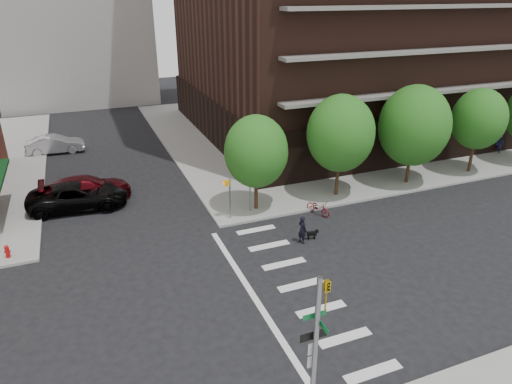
# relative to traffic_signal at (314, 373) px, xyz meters

# --- Properties ---
(ground) EXTENTS (120.00, 120.00, 0.00)m
(ground) POSITION_rel_traffic_signal_xyz_m (0.47, 7.49, -2.70)
(ground) COLOR black
(ground) RESTS_ON ground
(sidewalk_ne) EXTENTS (39.00, 33.00, 0.15)m
(sidewalk_ne) POSITION_rel_traffic_signal_xyz_m (20.97, 30.99, -2.62)
(sidewalk_ne) COLOR gray
(sidewalk_ne) RESTS_ON ground
(crosswalk) EXTENTS (3.85, 13.00, 0.01)m
(crosswalk) POSITION_rel_traffic_signal_xyz_m (2.68, 7.49, -2.69)
(crosswalk) COLOR silver
(crosswalk) RESTS_ON ground
(tree_a) EXTENTS (4.00, 4.00, 5.90)m
(tree_a) POSITION_rel_traffic_signal_xyz_m (4.47, 15.99, 1.35)
(tree_a) COLOR #301E11
(tree_a) RESTS_ON sidewalk_ne
(tree_b) EXTENTS (4.50, 4.50, 6.65)m
(tree_b) POSITION_rel_traffic_signal_xyz_m (10.47, 15.99, 1.85)
(tree_b) COLOR #301E11
(tree_b) RESTS_ON sidewalk_ne
(tree_c) EXTENTS (5.00, 5.00, 6.80)m
(tree_c) POSITION_rel_traffic_signal_xyz_m (16.47, 15.99, 1.75)
(tree_c) COLOR #301E11
(tree_c) RESTS_ON sidewalk_ne
(tree_d) EXTENTS (4.00, 4.00, 6.20)m
(tree_d) POSITION_rel_traffic_signal_xyz_m (22.47, 15.99, 1.64)
(tree_d) COLOR #301E11
(tree_d) RESTS_ON sidewalk_ne
(traffic_signal) EXTENTS (0.90, 0.75, 6.00)m
(traffic_signal) POSITION_rel_traffic_signal_xyz_m (0.00, 0.00, 0.00)
(traffic_signal) COLOR slate
(traffic_signal) RESTS_ON sidewalk_s
(pedestrian_signal) EXTENTS (2.18, 0.67, 2.60)m
(pedestrian_signal) POSITION_rel_traffic_signal_xyz_m (2.79, 15.42, -0.84)
(pedestrian_signal) COLOR slate
(pedestrian_signal) RESTS_ON sidewalk_ne
(fire_hydrant) EXTENTS (0.24, 0.24, 0.73)m
(fire_hydrant) POSITION_rel_traffic_signal_xyz_m (-10.03, 15.29, -2.15)
(fire_hydrant) COLOR #A50C0C
(fire_hydrant) RESTS_ON sidewalk_nw
(parked_car_black) EXTENTS (3.45, 6.49, 1.74)m
(parked_car_black) POSITION_rel_traffic_signal_xyz_m (-6.25, 20.58, -1.83)
(parked_car_black) COLOR black
(parked_car_black) RESTS_ON ground
(parked_car_maroon) EXTENTS (2.51, 5.88, 1.69)m
(parked_car_maroon) POSITION_rel_traffic_signal_xyz_m (-5.69, 21.72, -1.85)
(parked_car_maroon) COLOR #48070D
(parked_car_maroon) RESTS_ON ground
(parked_car_silver) EXTENTS (1.91, 4.88, 1.58)m
(parked_car_silver) POSITION_rel_traffic_signal_xyz_m (-7.73, 33.17, -1.91)
(parked_car_silver) COLOR #B2B3BA
(parked_car_silver) RESTS_ON ground
(scooter) EXTENTS (1.27, 1.93, 0.96)m
(scooter) POSITION_rel_traffic_signal_xyz_m (7.95, 13.99, -2.22)
(scooter) COLOR maroon
(scooter) RESTS_ON ground
(dog_walker) EXTENTS (0.69, 0.54, 1.66)m
(dog_walker) POSITION_rel_traffic_signal_xyz_m (5.37, 11.16, -1.87)
(dog_walker) COLOR black
(dog_walker) RESTS_ON ground
(dog) EXTENTS (0.69, 0.30, 0.57)m
(dog) POSITION_rel_traffic_signal_xyz_m (6.09, 11.29, -2.34)
(dog) COLOR black
(dog) RESTS_ON ground
(pedestrian_far) EXTENTS (0.87, 0.74, 1.58)m
(pedestrian_far) POSITION_rel_traffic_signal_xyz_m (28.27, 18.49, -1.76)
(pedestrian_far) COLOR navy
(pedestrian_far) RESTS_ON sidewalk_ne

